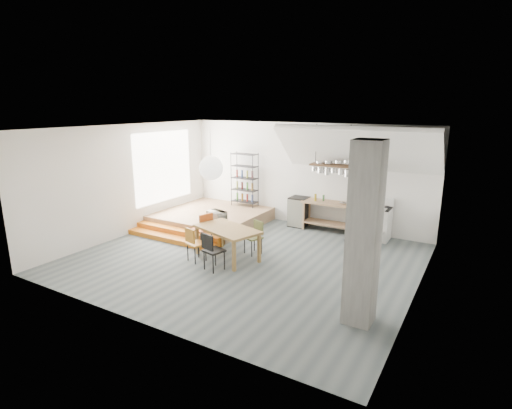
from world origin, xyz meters
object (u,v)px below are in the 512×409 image
Objects in this scene: rolling_cart at (366,220)px; mini_fridge at (299,212)px; stove at (379,223)px; dining_table at (227,231)px.

mini_fridge is at bearing 169.53° from rolling_cart.
stove is 1.14× the size of rolling_cart.
rolling_cart is at bearing 65.27° from dining_table.
dining_table is 3.92m from rolling_cart.
mini_fridge is at bearing 178.99° from stove.
rolling_cart is 1.11× the size of mini_fridge.
dining_table is at bearing -96.54° from mini_fridge.
stove is 0.63× the size of dining_table.
mini_fridge is (-2.50, 0.04, -0.02)m from stove.
rolling_cart reaches higher than mini_fridge.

